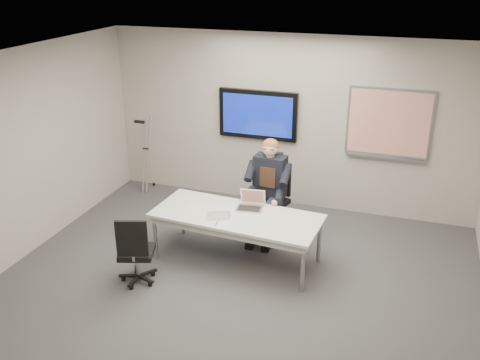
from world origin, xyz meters
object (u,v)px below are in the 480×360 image
(office_chair_near, at_px, (137,262))
(seated_person, at_px, (266,200))
(laptop, at_px, (251,203))
(conference_table, at_px, (237,220))
(office_chair_far, at_px, (271,210))

(office_chair_near, relative_size, seated_person, 0.65)
(laptop, bearing_deg, office_chair_near, -140.49)
(conference_table, relative_size, seated_person, 1.56)
(office_chair_far, relative_size, laptop, 2.84)
(seated_person, bearing_deg, laptop, -94.24)
(seated_person, xyz_separation_m, laptop, (-0.08, -0.49, 0.15))
(office_chair_far, relative_size, office_chair_near, 1.10)
(conference_table, height_order, laptop, laptop)
(office_chair_near, bearing_deg, laptop, -151.29)
(office_chair_far, bearing_deg, laptop, -80.84)
(conference_table, bearing_deg, seated_person, 79.96)
(laptop, bearing_deg, seated_person, 73.52)
(office_chair_far, height_order, laptop, office_chair_far)
(conference_table, relative_size, laptop, 6.19)
(conference_table, distance_m, office_chair_far, 1.08)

